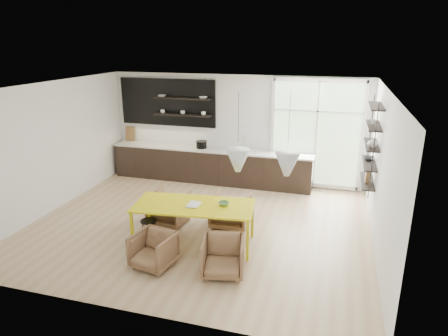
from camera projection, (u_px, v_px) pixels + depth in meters
room at (239, 147)px, 8.93m from camera, size 7.02×6.01×2.91m
kitchen_run at (208, 160)px, 10.99m from camera, size 5.54×0.69×2.75m
right_shelving at (371, 147)px, 8.21m from camera, size 0.26×1.22×1.90m
dining_table at (194, 207)px, 7.49m from camera, size 2.34×1.26×0.82m
armchair_back_left at (170, 208)px, 8.47m from camera, size 0.83×0.85×0.70m
armchair_back_right at (231, 210)px, 8.35m from camera, size 0.79×0.81×0.71m
armchair_front_left at (154, 250)px, 6.86m from camera, size 0.78×0.79×0.62m
armchair_front_right at (223, 256)px, 6.64m from camera, size 0.82×0.83×0.64m
wire_stool at (149, 228)px, 7.76m from camera, size 0.34×0.34×0.43m
table_book at (188, 204)px, 7.47m from camera, size 0.23×0.31×0.03m
table_bowl at (224, 204)px, 7.44m from camera, size 0.22×0.22×0.06m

